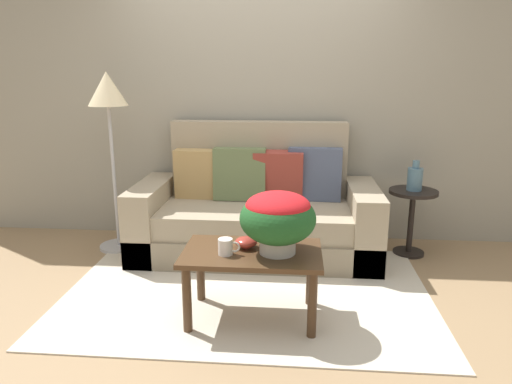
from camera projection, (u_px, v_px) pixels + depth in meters
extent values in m
plane|color=#997A56|center=(248.00, 291.00, 3.45)|extent=(14.00, 14.00, 0.00)
cube|color=gray|center=(261.00, 96.00, 4.34)|extent=(6.40, 0.12, 2.66)
cube|color=beige|center=(248.00, 291.00, 3.43)|extent=(2.60, 1.75, 0.01)
cube|color=gray|center=(256.00, 241.00, 4.11)|extent=(2.07, 0.92, 0.24)
cube|color=gray|center=(255.00, 217.00, 4.03)|extent=(1.58, 0.83, 0.20)
cube|color=gray|center=(259.00, 170.00, 4.33)|extent=(1.58, 0.17, 0.90)
cube|color=gray|center=(152.00, 218.00, 4.14)|extent=(0.24, 0.92, 0.62)
cube|color=gray|center=(363.00, 223.00, 3.99)|extent=(0.24, 0.92, 0.62)
cube|color=#4C5670|center=(315.00, 174.00, 4.15)|extent=(0.47, 0.17, 0.47)
cube|color=#93382D|center=(278.00, 176.00, 4.16)|extent=(0.44, 0.20, 0.45)
cube|color=tan|center=(200.00, 174.00, 4.23)|extent=(0.44, 0.18, 0.44)
cube|color=#607047|center=(240.00, 174.00, 4.18)|extent=(0.46, 0.21, 0.47)
cylinder|color=#442D1B|center=(187.00, 300.00, 2.86)|extent=(0.06, 0.06, 0.44)
cylinder|color=#442D1B|center=(312.00, 305.00, 2.79)|extent=(0.06, 0.06, 0.44)
cylinder|color=#442D1B|center=(201.00, 272.00, 3.26)|extent=(0.06, 0.06, 0.44)
cylinder|color=#442D1B|center=(310.00, 275.00, 3.19)|extent=(0.06, 0.06, 0.44)
cube|color=#4C331E|center=(252.00, 253.00, 2.97)|extent=(0.87, 0.53, 0.03)
cylinder|color=black|center=(408.00, 252.00, 4.14)|extent=(0.27, 0.27, 0.03)
cylinder|color=black|center=(411.00, 223.00, 4.07)|extent=(0.05, 0.05, 0.52)
cylinder|color=black|center=(413.00, 192.00, 4.00)|extent=(0.41, 0.41, 0.03)
cylinder|color=#B2B2B7|center=(119.00, 246.00, 4.28)|extent=(0.34, 0.34, 0.03)
cylinder|color=#B2B2B7|center=(114.00, 178.00, 4.12)|extent=(0.03, 0.03, 1.24)
cone|color=beige|center=(107.00, 89.00, 3.93)|extent=(0.33, 0.33, 0.28)
cylinder|color=#B7B2A8|center=(277.00, 243.00, 2.92)|extent=(0.23, 0.23, 0.12)
ellipsoid|color=#1E5123|center=(278.00, 219.00, 2.88)|extent=(0.47, 0.47, 0.31)
ellipsoid|color=red|center=(278.00, 206.00, 2.86)|extent=(0.40, 0.40, 0.17)
cylinder|color=white|center=(225.00, 247.00, 2.89)|extent=(0.09, 0.09, 0.10)
torus|color=white|center=(235.00, 247.00, 2.88)|extent=(0.07, 0.01, 0.07)
cylinder|color=#B2382D|center=(246.00, 246.00, 3.01)|extent=(0.05, 0.05, 0.02)
ellipsoid|color=#B2382D|center=(246.00, 242.00, 3.00)|extent=(0.14, 0.14, 0.06)
cylinder|color=slate|center=(415.00, 179.00, 3.97)|extent=(0.13, 0.13, 0.19)
cylinder|color=slate|center=(416.00, 164.00, 3.94)|extent=(0.06, 0.06, 0.06)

